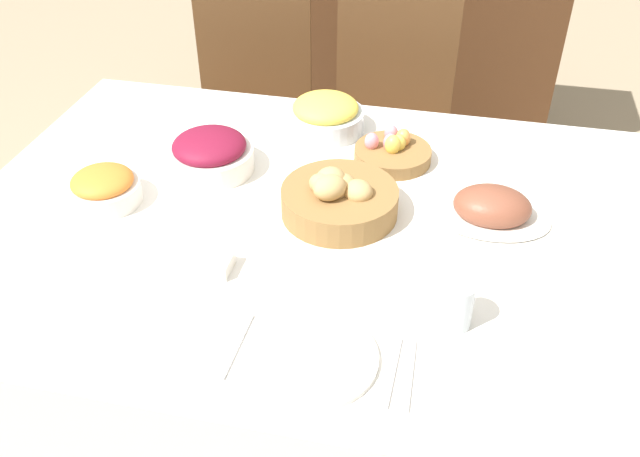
{
  "coord_description": "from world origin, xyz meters",
  "views": [
    {
      "loc": [
        0.26,
        -1.21,
        1.66
      ],
      "look_at": [
        0.01,
        -0.09,
        0.79
      ],
      "focal_mm": 38.0,
      "sensor_mm": 36.0,
      "label": 1
    }
  ],
  "objects_px": {
    "ham_platter": "(492,208)",
    "carrot_bowl": "(104,188)",
    "sideboard": "(380,36)",
    "fork": "(237,345)",
    "chair_far_left": "(250,103)",
    "knife": "(393,372)",
    "bread_basket": "(339,198)",
    "drinking_cup": "(456,304)",
    "chair_far_center": "(388,117)",
    "egg_basket": "(392,152)",
    "butter_dish": "(206,262)",
    "beet_salad_bowl": "(210,153)",
    "pineapple_bowl": "(325,115)",
    "spoon": "(410,375)",
    "dinner_plate": "(313,357)"
  },
  "relations": [
    {
      "from": "fork",
      "to": "butter_dish",
      "type": "height_order",
      "value": "butter_dish"
    },
    {
      "from": "ham_platter",
      "to": "bread_basket",
      "type": "bearing_deg",
      "value": -170.39
    },
    {
      "from": "egg_basket",
      "to": "drinking_cup",
      "type": "xyz_separation_m",
      "value": [
        0.19,
        -0.56,
        0.02
      ]
    },
    {
      "from": "ham_platter",
      "to": "spoon",
      "type": "bearing_deg",
      "value": -104.14
    },
    {
      "from": "sideboard",
      "to": "chair_far_center",
      "type": "bearing_deg",
      "value": -80.08
    },
    {
      "from": "chair_far_left",
      "to": "drinking_cup",
      "type": "distance_m",
      "value": 1.45
    },
    {
      "from": "sideboard",
      "to": "pineapple_bowl",
      "type": "distance_m",
      "value": 1.42
    },
    {
      "from": "bread_basket",
      "to": "dinner_plate",
      "type": "height_order",
      "value": "bread_basket"
    },
    {
      "from": "pineapple_bowl",
      "to": "butter_dish",
      "type": "distance_m",
      "value": 0.64
    },
    {
      "from": "dinner_plate",
      "to": "sideboard",
      "type": "bearing_deg",
      "value": 95.01
    },
    {
      "from": "pineapple_bowl",
      "to": "knife",
      "type": "bearing_deg",
      "value": -70.13
    },
    {
      "from": "sideboard",
      "to": "spoon",
      "type": "distance_m",
      "value": 2.26
    },
    {
      "from": "ham_platter",
      "to": "butter_dish",
      "type": "relative_size",
      "value": 2.53
    },
    {
      "from": "sideboard",
      "to": "egg_basket",
      "type": "xyz_separation_m",
      "value": [
        0.24,
        -1.51,
        0.29
      ]
    },
    {
      "from": "bread_basket",
      "to": "drinking_cup",
      "type": "height_order",
      "value": "bread_basket"
    },
    {
      "from": "chair_far_left",
      "to": "butter_dish",
      "type": "distance_m",
      "value": 1.2
    },
    {
      "from": "drinking_cup",
      "to": "carrot_bowl",
      "type": "bearing_deg",
      "value": 164.49
    },
    {
      "from": "chair_far_center",
      "to": "ham_platter",
      "type": "distance_m",
      "value": 0.93
    },
    {
      "from": "dinner_plate",
      "to": "fork",
      "type": "distance_m",
      "value": 0.14
    },
    {
      "from": "sideboard",
      "to": "carrot_bowl",
      "type": "bearing_deg",
      "value": -102.04
    },
    {
      "from": "bread_basket",
      "to": "egg_basket",
      "type": "relative_size",
      "value": 1.36
    },
    {
      "from": "ham_platter",
      "to": "fork",
      "type": "bearing_deg",
      "value": -131.27
    },
    {
      "from": "egg_basket",
      "to": "pineapple_bowl",
      "type": "relative_size",
      "value": 0.93
    },
    {
      "from": "sideboard",
      "to": "beet_salad_bowl",
      "type": "height_order",
      "value": "sideboard"
    },
    {
      "from": "chair_far_center",
      "to": "knife",
      "type": "relative_size",
      "value": 6.14
    },
    {
      "from": "dinner_plate",
      "to": "drinking_cup",
      "type": "height_order",
      "value": "drinking_cup"
    },
    {
      "from": "pineapple_bowl",
      "to": "fork",
      "type": "bearing_deg",
      "value": -89.07
    },
    {
      "from": "ham_platter",
      "to": "drinking_cup",
      "type": "relative_size",
      "value": 2.76
    },
    {
      "from": "bread_basket",
      "to": "ham_platter",
      "type": "distance_m",
      "value": 0.35
    },
    {
      "from": "ham_platter",
      "to": "knife",
      "type": "height_order",
      "value": "ham_platter"
    },
    {
      "from": "ham_platter",
      "to": "carrot_bowl",
      "type": "xyz_separation_m",
      "value": [
        -0.88,
        -0.13,
        0.01
      ]
    },
    {
      "from": "knife",
      "to": "chair_far_center",
      "type": "bearing_deg",
      "value": 99.28
    },
    {
      "from": "bread_basket",
      "to": "knife",
      "type": "xyz_separation_m",
      "value": [
        0.18,
        -0.44,
        -0.04
      ]
    },
    {
      "from": "sideboard",
      "to": "ham_platter",
      "type": "bearing_deg",
      "value": -73.96
    },
    {
      "from": "chair_far_center",
      "to": "knife",
      "type": "bearing_deg",
      "value": -81.04
    },
    {
      "from": "sideboard",
      "to": "carrot_bowl",
      "type": "height_order",
      "value": "sideboard"
    },
    {
      "from": "egg_basket",
      "to": "drinking_cup",
      "type": "distance_m",
      "value": 0.59
    },
    {
      "from": "beet_salad_bowl",
      "to": "fork",
      "type": "height_order",
      "value": "beet_salad_bowl"
    },
    {
      "from": "sideboard",
      "to": "fork",
      "type": "relative_size",
      "value": 9.61
    },
    {
      "from": "sideboard",
      "to": "ham_platter",
      "type": "xyz_separation_m",
      "value": [
        0.49,
        -1.71,
        0.29
      ]
    },
    {
      "from": "ham_platter",
      "to": "carrot_bowl",
      "type": "distance_m",
      "value": 0.89
    },
    {
      "from": "chair_far_left",
      "to": "egg_basket",
      "type": "relative_size",
      "value": 5.07
    },
    {
      "from": "pineapple_bowl",
      "to": "spoon",
      "type": "bearing_deg",
      "value": -68.3
    },
    {
      "from": "bread_basket",
      "to": "drinking_cup",
      "type": "relative_size",
      "value": 2.74
    },
    {
      "from": "carrot_bowl",
      "to": "drinking_cup",
      "type": "xyz_separation_m",
      "value": [
        0.82,
        -0.23,
        0.01
      ]
    },
    {
      "from": "spoon",
      "to": "butter_dish",
      "type": "xyz_separation_m",
      "value": [
        -0.44,
        0.19,
        0.01
      ]
    },
    {
      "from": "spoon",
      "to": "chair_far_center",
      "type": "bearing_deg",
      "value": 97.53
    },
    {
      "from": "sideboard",
      "to": "knife",
      "type": "distance_m",
      "value": 2.25
    },
    {
      "from": "chair_far_left",
      "to": "drinking_cup",
      "type": "height_order",
      "value": "chair_far_left"
    },
    {
      "from": "chair_far_left",
      "to": "knife",
      "type": "distance_m",
      "value": 1.52
    }
  ]
}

